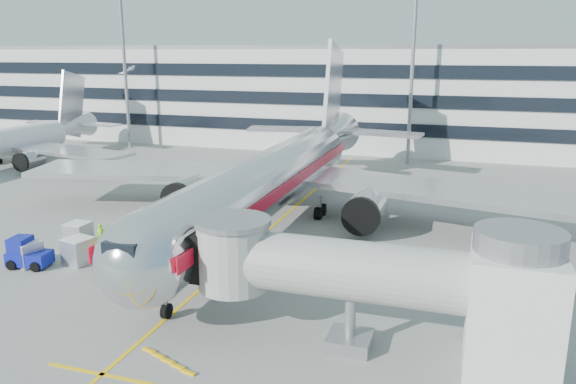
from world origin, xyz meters
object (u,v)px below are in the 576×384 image
(cargo_container_right, at_px, (78,234))
(belt_loader, at_px, (153,248))
(ramp_worker, at_px, (101,237))
(main_jet, at_px, (279,175))
(cargo_container_left, at_px, (27,253))
(cargo_container_front, at_px, (78,251))
(baggage_tug, at_px, (27,254))

(cargo_container_right, bearing_deg, belt_loader, -4.06)
(ramp_worker, bearing_deg, main_jet, 12.18)
(cargo_container_left, bearing_deg, cargo_container_right, 83.30)
(belt_loader, bearing_deg, cargo_container_front, -146.62)
(main_jet, relative_size, cargo_container_right, 28.95)
(belt_loader, xyz_separation_m, ramp_worker, (-4.62, 0.21, 0.37))
(main_jet, bearing_deg, cargo_container_right, -140.15)
(baggage_tug, relative_size, ramp_worker, 1.56)
(belt_loader, xyz_separation_m, baggage_tug, (-7.31, -4.50, 0.32))
(cargo_container_right, bearing_deg, cargo_container_left, -96.70)
(ramp_worker, bearing_deg, cargo_container_right, 139.07)
(belt_loader, height_order, cargo_container_front, belt_loader)
(main_jet, height_order, cargo_container_front, main_jet)
(main_jet, height_order, cargo_container_left, main_jet)
(cargo_container_left, bearing_deg, belt_loader, 29.85)
(main_jet, xyz_separation_m, belt_loader, (-5.94, -11.21, -3.63))
(belt_loader, relative_size, ramp_worker, 2.30)
(cargo_container_right, bearing_deg, baggage_tug, -94.71)
(baggage_tug, relative_size, cargo_container_front, 1.45)
(belt_loader, height_order, cargo_container_left, belt_loader)
(baggage_tug, height_order, cargo_container_left, baggage_tug)
(baggage_tug, relative_size, cargo_container_right, 1.72)
(cargo_container_right, distance_m, cargo_container_front, 4.22)
(baggage_tug, distance_m, cargo_container_right, 5.00)
(cargo_container_front, bearing_deg, cargo_container_right, 127.92)
(main_jet, distance_m, cargo_container_left, 20.76)
(main_jet, distance_m, ramp_worker, 15.60)
(cargo_container_left, bearing_deg, baggage_tug, -55.14)
(baggage_tug, height_order, ramp_worker, baggage_tug)
(cargo_container_right, xyz_separation_m, cargo_container_front, (2.59, -3.33, 0.05))
(main_jet, bearing_deg, cargo_container_front, -126.12)
(cargo_container_front, bearing_deg, main_jet, 53.88)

